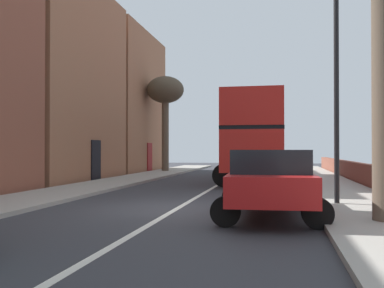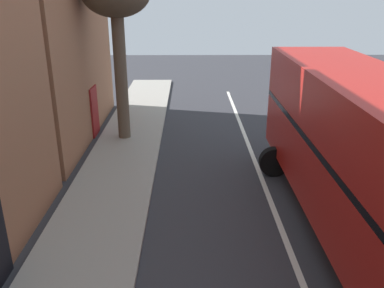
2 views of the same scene
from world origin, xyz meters
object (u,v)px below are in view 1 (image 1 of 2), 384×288
double_decker_bus (258,135)px  lamppost_right (336,71)px  parked_car_red_right_1 (270,179)px  street_tree_left_2 (165,94)px

double_decker_bus → lamppost_right: bearing=-75.4°
double_decker_bus → parked_car_red_right_1: double_decker_bus is taller
parked_car_red_right_1 → street_tree_left_2: size_ratio=0.69×
street_tree_left_2 → lamppost_right: size_ratio=1.06×
double_decker_bus → lamppost_right: size_ratio=1.81×
parked_car_red_right_1 → double_decker_bus: bearing=93.8°
parked_car_red_right_1 → street_tree_left_2: (-7.64, 19.67, 4.65)m
parked_car_red_right_1 → street_tree_left_2: street_tree_left_2 is taller
double_decker_bus → parked_car_red_right_1: (0.80, -12.23, -1.43)m
parked_car_red_right_1 → street_tree_left_2: 21.61m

